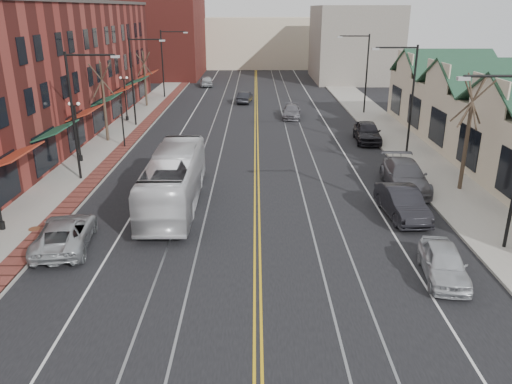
{
  "coord_description": "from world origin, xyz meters",
  "views": [
    {
      "loc": [
        -0.08,
        -14.89,
        10.56
      ],
      "look_at": [
        -0.06,
        8.34,
        2.0
      ],
      "focal_mm": 35.0,
      "sensor_mm": 36.0,
      "label": 1
    }
  ],
  "objects_px": {
    "transit_bus": "(174,180)",
    "parked_car_a": "(444,263)",
    "parked_suv": "(65,233)",
    "parked_car_b": "(402,203)",
    "parked_car_d": "(367,132)",
    "parked_car_c": "(405,176)"
  },
  "relations": [
    {
      "from": "transit_bus",
      "to": "parked_car_a",
      "type": "distance_m",
      "value": 14.9
    },
    {
      "from": "transit_bus",
      "to": "parked_car_a",
      "type": "height_order",
      "value": "transit_bus"
    },
    {
      "from": "parked_suv",
      "to": "parked_car_b",
      "type": "relative_size",
      "value": 1.04
    },
    {
      "from": "parked_suv",
      "to": "parked_car_a",
      "type": "bearing_deg",
      "value": 162.31
    },
    {
      "from": "parked_car_a",
      "to": "parked_car_b",
      "type": "xyz_separation_m",
      "value": [
        0.08,
        6.52,
        0.11
      ]
    },
    {
      "from": "parked_suv",
      "to": "parked_car_a",
      "type": "distance_m",
      "value": 16.93
    },
    {
      "from": "parked_car_a",
      "to": "parked_car_b",
      "type": "distance_m",
      "value": 6.52
    },
    {
      "from": "transit_bus",
      "to": "parked_car_b",
      "type": "height_order",
      "value": "transit_bus"
    },
    {
      "from": "parked_suv",
      "to": "parked_car_b",
      "type": "distance_m",
      "value": 17.16
    },
    {
      "from": "transit_bus",
      "to": "parked_car_d",
      "type": "height_order",
      "value": "transit_bus"
    },
    {
      "from": "transit_bus",
      "to": "parked_suv",
      "type": "bearing_deg",
      "value": 50.54
    },
    {
      "from": "parked_car_a",
      "to": "parked_car_d",
      "type": "xyz_separation_m",
      "value": [
        1.6,
        22.64,
        0.15
      ]
    },
    {
      "from": "parked_car_c",
      "to": "parked_car_d",
      "type": "relative_size",
      "value": 1.17
    },
    {
      "from": "parked_car_a",
      "to": "parked_car_c",
      "type": "distance_m",
      "value": 11.09
    },
    {
      "from": "parked_suv",
      "to": "parked_car_d",
      "type": "xyz_separation_m",
      "value": [
        18.28,
        19.77,
        0.15
      ]
    },
    {
      "from": "parked_car_b",
      "to": "parked_car_c",
      "type": "distance_m",
      "value": 4.68
    },
    {
      "from": "parked_car_a",
      "to": "parked_car_c",
      "type": "height_order",
      "value": "parked_car_c"
    },
    {
      "from": "parked_suv",
      "to": "parked_car_a",
      "type": "height_order",
      "value": "parked_suv"
    },
    {
      "from": "parked_suv",
      "to": "parked_car_d",
      "type": "bearing_deg",
      "value": -140.69
    },
    {
      "from": "transit_bus",
      "to": "parked_car_c",
      "type": "distance_m",
      "value": 14.13
    },
    {
      "from": "transit_bus",
      "to": "parked_car_b",
      "type": "xyz_separation_m",
      "value": [
        12.45,
        -1.74,
        -0.72
      ]
    },
    {
      "from": "parked_car_d",
      "to": "parked_car_c",
      "type": "bearing_deg",
      "value": -86.85
    }
  ]
}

